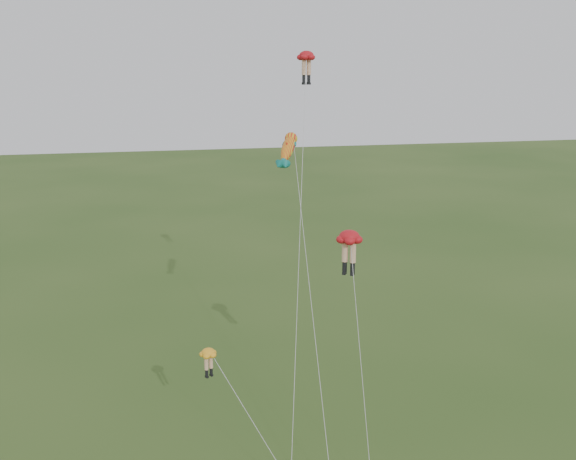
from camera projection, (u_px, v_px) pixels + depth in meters
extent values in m
ellipsoid|color=red|center=(306.00, 56.00, 44.11)|extent=(1.71, 1.71, 0.67)
cylinder|color=#EAB08A|center=(304.00, 67.00, 44.21)|extent=(0.30, 0.30, 1.02)
cylinder|color=black|center=(304.00, 79.00, 44.40)|extent=(0.23, 0.23, 0.51)
cube|color=black|center=(304.00, 84.00, 44.48)|extent=(0.26, 0.34, 0.15)
cylinder|color=#EAB08A|center=(309.00, 67.00, 44.42)|extent=(0.30, 0.30, 1.02)
cylinder|color=black|center=(309.00, 79.00, 44.61)|extent=(0.23, 0.23, 0.51)
cube|color=black|center=(309.00, 84.00, 44.69)|extent=(0.26, 0.34, 0.15)
cylinder|color=silver|center=(300.00, 242.00, 41.05)|extent=(3.69, 11.86, 23.92)
ellipsoid|color=red|center=(349.00, 237.00, 37.62)|extent=(2.21, 2.21, 0.80)
cylinder|color=#EAB08A|center=(345.00, 252.00, 37.94)|extent=(0.36, 0.36, 1.22)
cylinder|color=black|center=(345.00, 266.00, 38.17)|extent=(0.28, 0.28, 0.61)
cube|color=black|center=(344.00, 273.00, 38.27)|extent=(0.36, 0.41, 0.18)
cylinder|color=#EAB08A|center=(353.00, 252.00, 37.77)|extent=(0.36, 0.36, 1.22)
cylinder|color=black|center=(353.00, 267.00, 38.00)|extent=(0.28, 0.28, 0.61)
cube|color=black|center=(352.00, 274.00, 38.10)|extent=(0.36, 0.41, 0.18)
cylinder|color=silver|center=(360.00, 356.00, 36.73)|extent=(0.05, 5.29, 13.58)
ellipsoid|color=#F9A71F|center=(208.00, 353.00, 36.16)|extent=(1.39, 1.39, 0.51)
cylinder|color=#EAB08A|center=(206.00, 363.00, 36.21)|extent=(0.23, 0.23, 0.78)
cylinder|color=black|center=(207.00, 373.00, 36.36)|extent=(0.18, 0.18, 0.39)
cube|color=black|center=(207.00, 377.00, 36.42)|extent=(0.22, 0.26, 0.11)
cylinder|color=#EAB08A|center=(211.00, 362.00, 36.41)|extent=(0.23, 0.23, 0.78)
cylinder|color=black|center=(211.00, 371.00, 36.56)|extent=(0.18, 0.18, 0.39)
cube|color=black|center=(211.00, 375.00, 36.62)|extent=(0.22, 0.26, 0.11)
cylinder|color=silver|center=(254.00, 424.00, 35.42)|extent=(4.43, 4.40, 7.49)
ellipsoid|color=yellow|center=(288.00, 147.00, 42.37)|extent=(2.09, 2.95, 2.27)
sphere|color=yellow|center=(288.00, 147.00, 42.37)|extent=(1.37, 1.52, 1.24)
cone|color=#12756F|center=(288.00, 147.00, 42.37)|extent=(1.14, 1.32, 1.22)
cone|color=#12756F|center=(288.00, 147.00, 42.37)|extent=(1.14, 1.32, 1.22)
cone|color=#12756F|center=(288.00, 147.00, 42.37)|extent=(0.64, 0.75, 0.68)
cone|color=#12756F|center=(288.00, 147.00, 42.37)|extent=(0.64, 0.75, 0.68)
cone|color=red|center=(288.00, 147.00, 42.37)|extent=(0.68, 0.77, 0.66)
cylinder|color=silver|center=(308.00, 304.00, 38.98)|extent=(0.10, 11.83, 17.71)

